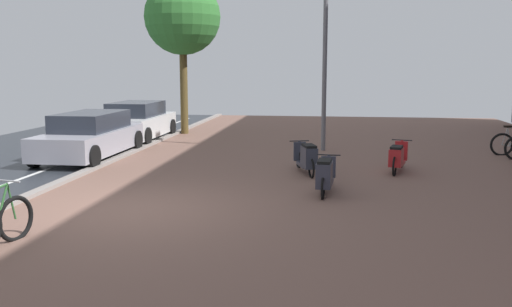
{
  "coord_description": "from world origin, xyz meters",
  "views": [
    {
      "loc": [
        3.63,
        -9.42,
        2.62
      ],
      "look_at": [
        2.31,
        0.23,
        1.07
      ],
      "focal_mm": 38.38,
      "sensor_mm": 36.0,
      "label": 1
    }
  ],
  "objects_px": {
    "scooter_far": "(397,157)",
    "bicycle_rack_06": "(512,144)",
    "scooter_near": "(307,158)",
    "parked_car_near": "(90,136)",
    "scooter_mid": "(325,175)",
    "parked_car_far": "(137,122)",
    "street_tree": "(182,17)",
    "lamp_post": "(325,40)"
  },
  "relations": [
    {
      "from": "scooter_far",
      "to": "parked_car_near",
      "type": "relative_size",
      "value": 0.39
    },
    {
      "from": "scooter_near",
      "to": "street_tree",
      "type": "distance_m",
      "value": 10.14
    },
    {
      "from": "bicycle_rack_06",
      "to": "lamp_post",
      "type": "height_order",
      "value": "lamp_post"
    },
    {
      "from": "lamp_post",
      "to": "parked_car_far",
      "type": "bearing_deg",
      "value": 166.16
    },
    {
      "from": "lamp_post",
      "to": "parked_car_near",
      "type": "bearing_deg",
      "value": -160.69
    },
    {
      "from": "bicycle_rack_06",
      "to": "scooter_near",
      "type": "relative_size",
      "value": 0.74
    },
    {
      "from": "bicycle_rack_06",
      "to": "scooter_near",
      "type": "distance_m",
      "value": 7.03
    },
    {
      "from": "scooter_mid",
      "to": "lamp_post",
      "type": "height_order",
      "value": "lamp_post"
    },
    {
      "from": "scooter_far",
      "to": "lamp_post",
      "type": "height_order",
      "value": "lamp_post"
    },
    {
      "from": "scooter_mid",
      "to": "scooter_far",
      "type": "distance_m",
      "value": 3.15
    },
    {
      "from": "bicycle_rack_06",
      "to": "lamp_post",
      "type": "distance_m",
      "value": 6.42
    },
    {
      "from": "scooter_far",
      "to": "bicycle_rack_06",
      "type": "bearing_deg",
      "value": 40.88
    },
    {
      "from": "parked_car_near",
      "to": "street_tree",
      "type": "distance_m",
      "value": 7.29
    },
    {
      "from": "scooter_mid",
      "to": "parked_car_near",
      "type": "distance_m",
      "value": 7.78
    },
    {
      "from": "bicycle_rack_06",
      "to": "scooter_near",
      "type": "height_order",
      "value": "bicycle_rack_06"
    },
    {
      "from": "scooter_far",
      "to": "lamp_post",
      "type": "bearing_deg",
      "value": 118.66
    },
    {
      "from": "parked_car_near",
      "to": "lamp_post",
      "type": "height_order",
      "value": "lamp_post"
    },
    {
      "from": "scooter_near",
      "to": "street_tree",
      "type": "relative_size",
      "value": 0.3
    },
    {
      "from": "parked_car_near",
      "to": "street_tree",
      "type": "height_order",
      "value": "street_tree"
    },
    {
      "from": "scooter_near",
      "to": "scooter_mid",
      "type": "distance_m",
      "value": 2.16
    },
    {
      "from": "bicycle_rack_06",
      "to": "lamp_post",
      "type": "relative_size",
      "value": 0.21
    },
    {
      "from": "bicycle_rack_06",
      "to": "parked_car_near",
      "type": "bearing_deg",
      "value": -170.31
    },
    {
      "from": "scooter_near",
      "to": "parked_car_near",
      "type": "bearing_deg",
      "value": 165.66
    },
    {
      "from": "scooter_near",
      "to": "parked_car_near",
      "type": "distance_m",
      "value": 6.56
    },
    {
      "from": "scooter_mid",
      "to": "parked_car_far",
      "type": "height_order",
      "value": "parked_car_far"
    },
    {
      "from": "scooter_mid",
      "to": "street_tree",
      "type": "distance_m",
      "value": 12.03
    },
    {
      "from": "street_tree",
      "to": "scooter_mid",
      "type": "bearing_deg",
      "value": -60.06
    },
    {
      "from": "scooter_mid",
      "to": "scooter_far",
      "type": "xyz_separation_m",
      "value": [
        1.77,
        2.61,
        -0.02
      ]
    },
    {
      "from": "scooter_near",
      "to": "parked_car_near",
      "type": "height_order",
      "value": "parked_car_near"
    },
    {
      "from": "scooter_mid",
      "to": "scooter_far",
      "type": "bearing_deg",
      "value": 55.91
    },
    {
      "from": "bicycle_rack_06",
      "to": "scooter_mid",
      "type": "bearing_deg",
      "value": -133.26
    },
    {
      "from": "scooter_far",
      "to": "street_tree",
      "type": "relative_size",
      "value": 0.28
    },
    {
      "from": "parked_car_near",
      "to": "lamp_post",
      "type": "xyz_separation_m",
      "value": [
        6.69,
        2.34,
        2.81
      ]
    },
    {
      "from": "scooter_far",
      "to": "lamp_post",
      "type": "xyz_separation_m",
      "value": [
        -1.89,
        3.46,
        3.06
      ]
    },
    {
      "from": "parked_car_far",
      "to": "street_tree",
      "type": "xyz_separation_m",
      "value": [
        1.21,
        2.07,
        3.84
      ]
    },
    {
      "from": "scooter_mid",
      "to": "parked_car_near",
      "type": "height_order",
      "value": "parked_car_near"
    },
    {
      "from": "scooter_mid",
      "to": "scooter_near",
      "type": "bearing_deg",
      "value": 102.59
    },
    {
      "from": "parked_car_far",
      "to": "street_tree",
      "type": "height_order",
      "value": "street_tree"
    },
    {
      "from": "parked_car_far",
      "to": "lamp_post",
      "type": "distance_m",
      "value": 7.47
    },
    {
      "from": "parked_car_far",
      "to": "bicycle_rack_06",
      "type": "bearing_deg",
      "value": -8.75
    },
    {
      "from": "lamp_post",
      "to": "scooter_mid",
      "type": "bearing_deg",
      "value": -88.81
    },
    {
      "from": "parked_car_near",
      "to": "scooter_near",
      "type": "bearing_deg",
      "value": -14.34
    }
  ]
}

